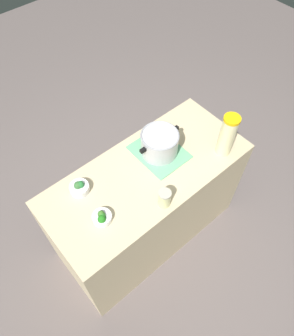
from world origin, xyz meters
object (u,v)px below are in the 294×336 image
lemonade_pitcher (227,135)px  broccoli_bowl_front (79,187)px  mason_jar (164,198)px  broccoli_bowl_center (102,217)px  cooking_pot (160,143)px

lemonade_pitcher → broccoli_bowl_front: size_ratio=2.64×
broccoli_bowl_front → lemonade_pitcher: bearing=-22.0°
mason_jar → broccoli_bowl_center: mason_jar is taller
mason_jar → broccoli_bowl_center: 0.38m
cooking_pot → broccoli_bowl_center: (-0.58, -0.16, -0.07)m
lemonade_pitcher → broccoli_bowl_front: (-0.90, 0.36, -0.12)m
broccoli_bowl_front → broccoli_bowl_center: size_ratio=1.05×
cooking_pot → mason_jar: (-0.24, -0.31, -0.03)m
mason_jar → broccoli_bowl_front: 0.52m
mason_jar → broccoli_bowl_center: size_ratio=1.08×
broccoli_bowl_center → mason_jar: bearing=-24.1°
cooking_pot → broccoli_bowl_center: 0.60m
broccoli_bowl_center → lemonade_pitcher: bearing=-7.1°
mason_jar → broccoli_bowl_front: mason_jar is taller
lemonade_pitcher → mason_jar: (-0.57, -0.04, -0.10)m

